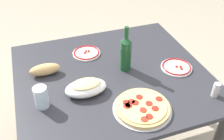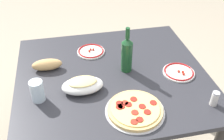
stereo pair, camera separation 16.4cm
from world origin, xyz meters
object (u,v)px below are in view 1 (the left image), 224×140
object	(u,v)px
pepperoni_pizza	(142,107)
wine_bottle	(126,53)
dining_table	(112,87)
bread_loaf	(45,70)
side_plate_near	(176,67)
water_glass	(41,97)
baked_pasta_dish	(86,87)
spice_shaker	(216,90)
side_plate_far	(87,53)

from	to	relation	value
pepperoni_pizza	wine_bottle	world-z (taller)	wine_bottle
dining_table	bread_loaf	bearing A→B (deg)	161.64
pepperoni_pizza	wine_bottle	bearing A→B (deg)	83.02
side_plate_near	water_glass	bearing A→B (deg)	-175.53
pepperoni_pizza	water_glass	world-z (taller)	water_glass
water_glass	side_plate_near	bearing A→B (deg)	4.47
water_glass	side_plate_near	xyz separation A→B (m)	(0.86, 0.07, -0.05)
side_plate_near	bread_loaf	size ratio (longest dim) A/B	1.05
water_glass	dining_table	bearing A→B (deg)	18.03
baked_pasta_dish	water_glass	size ratio (longest dim) A/B	1.90
wine_bottle	bread_loaf	world-z (taller)	wine_bottle
dining_table	spice_shaker	size ratio (longest dim) A/B	13.61
side_plate_near	spice_shaker	bearing A→B (deg)	-76.50
pepperoni_pizza	water_glass	distance (m)	0.54
bread_loaf	wine_bottle	bearing A→B (deg)	-12.33
side_plate_near	side_plate_far	bearing A→B (deg)	145.51
spice_shaker	bread_loaf	bearing A→B (deg)	149.97
baked_pasta_dish	dining_table	bearing A→B (deg)	30.74
side_plate_far	side_plate_near	bearing A→B (deg)	-34.49
baked_pasta_dish	spice_shaker	size ratio (longest dim) A/B	2.76
side_plate_far	spice_shaker	size ratio (longest dim) A/B	2.21
bread_loaf	dining_table	bearing A→B (deg)	-18.36
dining_table	bread_loaf	xyz separation A→B (m)	(-0.40, 0.13, 0.15)
baked_pasta_dish	wine_bottle	size ratio (longest dim) A/B	0.80
side_plate_near	wine_bottle	bearing A→B (deg)	162.19
water_glass	side_plate_far	world-z (taller)	water_glass
dining_table	wine_bottle	xyz separation A→B (m)	(0.10, 0.02, 0.23)
dining_table	water_glass	distance (m)	0.50
water_glass	side_plate_near	size ratio (longest dim) A/B	0.63
baked_pasta_dish	bread_loaf	xyz separation A→B (m)	(-0.20, 0.25, -0.00)
wine_bottle	bread_loaf	xyz separation A→B (m)	(-0.49, 0.11, -0.09)
baked_pasta_dish	side_plate_near	world-z (taller)	baked_pasta_dish
pepperoni_pizza	water_glass	size ratio (longest dim) A/B	2.52
wine_bottle	spice_shaker	world-z (taller)	wine_bottle
dining_table	baked_pasta_dish	xyz separation A→B (m)	(-0.20, -0.12, 0.15)
pepperoni_pizza	wine_bottle	xyz separation A→B (m)	(0.05, 0.37, 0.11)
wine_bottle	bread_loaf	bearing A→B (deg)	167.67
wine_bottle	water_glass	size ratio (longest dim) A/B	2.39
dining_table	spice_shaker	xyz separation A→B (m)	(0.49, -0.38, 0.15)
dining_table	wine_bottle	size ratio (longest dim) A/B	3.94
water_glass	baked_pasta_dish	bearing A→B (deg)	6.46
dining_table	baked_pasta_dish	distance (m)	0.27
baked_pasta_dish	side_plate_far	xyz separation A→B (m)	(0.10, 0.39, -0.03)
wine_bottle	water_glass	bearing A→B (deg)	-162.77
side_plate_far	bread_loaf	bearing A→B (deg)	-154.96
baked_pasta_dish	side_plate_far	world-z (taller)	baked_pasta_dish
dining_table	water_glass	world-z (taller)	water_glass
pepperoni_pizza	side_plate_far	size ratio (longest dim) A/B	1.65
bread_loaf	baked_pasta_dish	bearing A→B (deg)	-51.36
pepperoni_pizza	bread_loaf	xyz separation A→B (m)	(-0.45, 0.48, 0.02)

